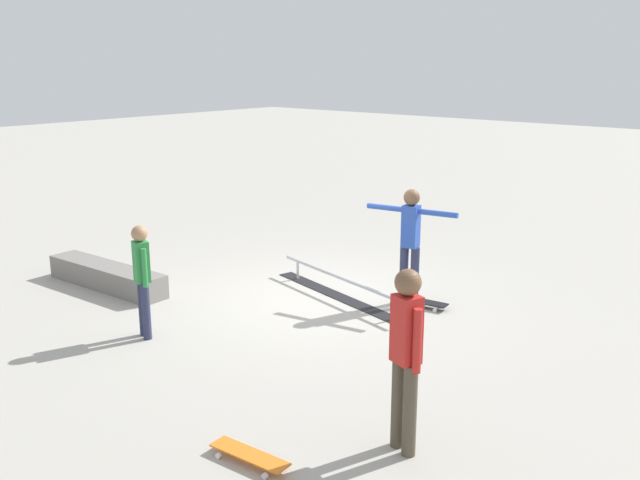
{
  "coord_description": "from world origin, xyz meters",
  "views": [
    {
      "loc": [
        -6.47,
        7.41,
        3.5
      ],
      "look_at": [
        -0.27,
        0.13,
        1.0
      ],
      "focal_mm": 39.26,
      "sensor_mm": 36.0,
      "label": 1
    }
  ],
  "objects_px": {
    "bystander_green_shirt": "(142,275)",
    "grind_rail": "(342,289)",
    "skateboard_main": "(421,301)",
    "loose_skateboard_orange": "(249,455)",
    "bystander_red_shirt": "(406,351)",
    "skate_ledge": "(107,276)",
    "skater_main": "(410,238)"
  },
  "relations": [
    {
      "from": "skateboard_main",
      "to": "bystander_red_shirt",
      "type": "distance_m",
      "value": 4.01
    },
    {
      "from": "grind_rail",
      "to": "skater_main",
      "type": "distance_m",
      "value": 1.31
    },
    {
      "from": "grind_rail",
      "to": "skater_main",
      "type": "relative_size",
      "value": 1.76
    },
    {
      "from": "bystander_red_shirt",
      "to": "skateboard_main",
      "type": "bearing_deg",
      "value": 139.6
    },
    {
      "from": "skater_main",
      "to": "bystander_red_shirt",
      "type": "relative_size",
      "value": 0.98
    },
    {
      "from": "skater_main",
      "to": "bystander_red_shirt",
      "type": "xyz_separation_m",
      "value": [
        -2.16,
        3.37,
        -0.01
      ]
    },
    {
      "from": "skate_ledge",
      "to": "loose_skateboard_orange",
      "type": "height_order",
      "value": "skate_ledge"
    },
    {
      "from": "bystander_green_shirt",
      "to": "grind_rail",
      "type": "bearing_deg",
      "value": 90.43
    },
    {
      "from": "bystander_green_shirt",
      "to": "bystander_red_shirt",
      "type": "xyz_separation_m",
      "value": [
        -4.04,
        0.1,
        0.15
      ]
    },
    {
      "from": "bystander_red_shirt",
      "to": "loose_skateboard_orange",
      "type": "height_order",
      "value": "bystander_red_shirt"
    },
    {
      "from": "skateboard_main",
      "to": "bystander_red_shirt",
      "type": "xyz_separation_m",
      "value": [
        -1.96,
        3.38,
        0.91
      ]
    },
    {
      "from": "skate_ledge",
      "to": "bystander_red_shirt",
      "type": "height_order",
      "value": "bystander_red_shirt"
    },
    {
      "from": "skateboard_main",
      "to": "bystander_red_shirt",
      "type": "height_order",
      "value": "bystander_red_shirt"
    },
    {
      "from": "skater_main",
      "to": "loose_skateboard_orange",
      "type": "relative_size",
      "value": 2.09
    },
    {
      "from": "skater_main",
      "to": "bystander_red_shirt",
      "type": "bearing_deg",
      "value": 112.11
    },
    {
      "from": "skateboard_main",
      "to": "bystander_green_shirt",
      "type": "xyz_separation_m",
      "value": [
        2.08,
        3.28,
        0.76
      ]
    },
    {
      "from": "bystander_red_shirt",
      "to": "loose_skateboard_orange",
      "type": "relative_size",
      "value": 2.14
    },
    {
      "from": "grind_rail",
      "to": "bystander_red_shirt",
      "type": "height_order",
      "value": "bystander_red_shirt"
    },
    {
      "from": "skate_ledge",
      "to": "bystander_red_shirt",
      "type": "distance_m",
      "value": 6.3
    },
    {
      "from": "bystander_green_shirt",
      "to": "bystander_red_shirt",
      "type": "bearing_deg",
      "value": 18.17
    },
    {
      "from": "skateboard_main",
      "to": "loose_skateboard_orange",
      "type": "relative_size",
      "value": 1.01
    },
    {
      "from": "skate_ledge",
      "to": "skateboard_main",
      "type": "height_order",
      "value": "skate_ledge"
    },
    {
      "from": "skater_main",
      "to": "bystander_green_shirt",
      "type": "bearing_deg",
      "value": 49.55
    },
    {
      "from": "grind_rail",
      "to": "loose_skateboard_orange",
      "type": "xyz_separation_m",
      "value": [
        -2.14,
        3.98,
        -0.07
      ]
    },
    {
      "from": "skate_ledge",
      "to": "loose_skateboard_orange",
      "type": "bearing_deg",
      "value": 159.32
    },
    {
      "from": "grind_rail",
      "to": "bystander_red_shirt",
      "type": "bearing_deg",
      "value": 149.24
    },
    {
      "from": "bystander_green_shirt",
      "to": "bystander_red_shirt",
      "type": "height_order",
      "value": "bystander_red_shirt"
    },
    {
      "from": "skater_main",
      "to": "loose_skateboard_orange",
      "type": "xyz_separation_m",
      "value": [
        -1.24,
        4.42,
        -0.92
      ]
    },
    {
      "from": "grind_rail",
      "to": "skateboard_main",
      "type": "height_order",
      "value": "grind_rail"
    },
    {
      "from": "skateboard_main",
      "to": "loose_skateboard_orange",
      "type": "bearing_deg",
      "value": 95.53
    },
    {
      "from": "skateboard_main",
      "to": "loose_skateboard_orange",
      "type": "xyz_separation_m",
      "value": [
        -1.03,
        4.44,
        0.0
      ]
    },
    {
      "from": "bystander_green_shirt",
      "to": "loose_skateboard_orange",
      "type": "relative_size",
      "value": 1.82
    }
  ]
}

